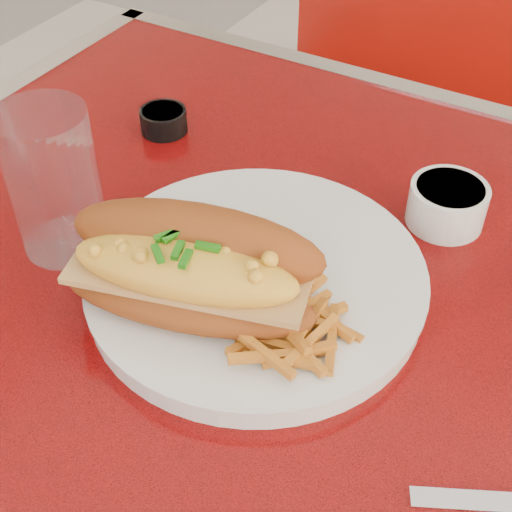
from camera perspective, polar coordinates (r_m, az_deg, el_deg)
The scene contains 8 objects.
diner_table at distance 0.74m, azimuth 10.72°, elevation -15.07°, with size 1.23×0.83×0.77m.
dinner_plate at distance 0.64m, azimuth 0.00°, elevation -1.85°, with size 0.39×0.39×0.02m.
mac_hoagie at distance 0.58m, azimuth -5.30°, elevation -1.02°, with size 0.24×0.16×0.10m.
fries_pile at distance 0.57m, azimuth 2.15°, elevation -5.35°, with size 0.09×0.09×0.03m, color orange, non-canonical shape.
fork at distance 0.63m, azimuth 6.45°, elevation -1.76°, with size 0.08×0.11×0.00m.
gravy_ramekin at distance 0.72m, azimuth 15.05°, elevation 4.09°, with size 0.10×0.10×0.04m.
sauce_cup_left at distance 0.85m, azimuth -7.41°, elevation 10.78°, with size 0.07×0.07×0.03m.
water_tumbler at distance 0.67m, azimuth -15.85°, elevation 5.70°, with size 0.08×0.08×0.14m, color #C2E4FA.
Camera 1 is at (0.08, -0.40, 1.23)m, focal length 50.00 mm.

